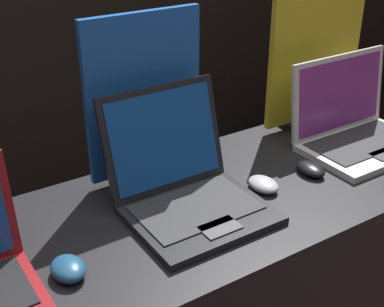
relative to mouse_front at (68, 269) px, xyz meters
name	(u,v)px	position (x,y,z in m)	size (l,w,h in m)	color
mouse_front	(68,269)	(0.00, 0.00, 0.00)	(0.07, 0.09, 0.04)	navy
laptop_middle	(186,184)	(0.35, 0.09, 0.05)	(0.33, 0.35, 0.28)	black
mouse_middle	(263,184)	(0.57, 0.05, 0.00)	(0.07, 0.10, 0.03)	#B2B2B7
promo_stand_middle	(145,102)	(0.35, 0.29, 0.20)	(0.33, 0.07, 0.46)	black
laptop_back	(356,126)	(0.99, 0.11, 0.04)	(0.39, 0.28, 0.27)	silver
mouse_back	(311,169)	(0.74, 0.04, 0.00)	(0.06, 0.10, 0.03)	black
promo_stand_back	(314,64)	(0.99, 0.31, 0.19)	(0.38, 0.07, 0.44)	black
person_bystander	(314,70)	(1.63, 0.91, -0.11)	(0.31, 0.31, 1.61)	#282833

